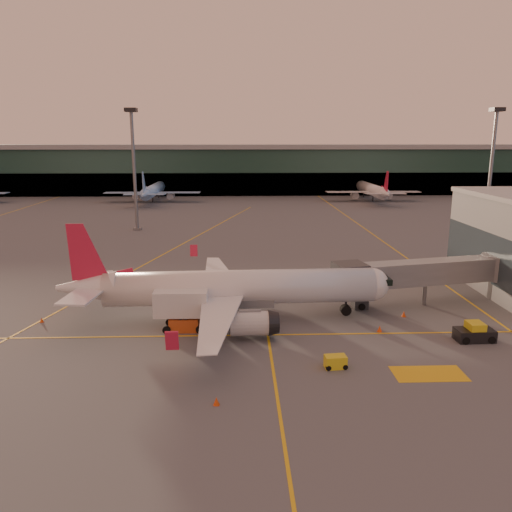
{
  "coord_description": "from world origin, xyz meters",
  "views": [
    {
      "loc": [
        2.21,
        -41.94,
        19.1
      ],
      "look_at": [
        4.27,
        18.6,
        5.0
      ],
      "focal_mm": 35.0,
      "sensor_mm": 36.0,
      "label": 1
    }
  ],
  "objects_px": {
    "main_airplane": "(229,289)",
    "pushback_tug": "(475,333)",
    "gpu_cart": "(335,362)",
    "catering_truck": "(182,308)"
  },
  "relations": [
    {
      "from": "catering_truck",
      "to": "pushback_tug",
      "type": "xyz_separation_m",
      "value": [
        28.81,
        -3.89,
        -1.63
      ]
    },
    {
      "from": "main_airplane",
      "to": "gpu_cart",
      "type": "relative_size",
      "value": 18.05
    },
    {
      "from": "main_airplane",
      "to": "gpu_cart",
      "type": "distance_m",
      "value": 15.55
    },
    {
      "from": "main_airplane",
      "to": "pushback_tug",
      "type": "distance_m",
      "value": 25.05
    },
    {
      "from": "catering_truck",
      "to": "gpu_cart",
      "type": "relative_size",
      "value": 2.75
    },
    {
      "from": "main_airplane",
      "to": "pushback_tug",
      "type": "height_order",
      "value": "main_airplane"
    },
    {
      "from": "gpu_cart",
      "to": "main_airplane",
      "type": "bearing_deg",
      "value": 121.87
    },
    {
      "from": "catering_truck",
      "to": "gpu_cart",
      "type": "xyz_separation_m",
      "value": [
        14.11,
        -9.37,
        -1.85
      ]
    },
    {
      "from": "pushback_tug",
      "to": "main_airplane",
      "type": "bearing_deg",
      "value": 162.63
    },
    {
      "from": "catering_truck",
      "to": "gpu_cart",
      "type": "bearing_deg",
      "value": -33.11
    }
  ]
}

